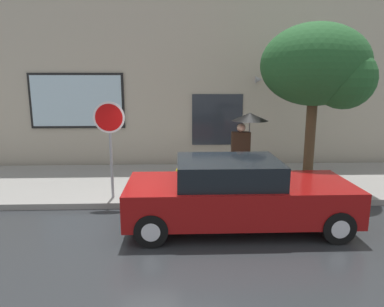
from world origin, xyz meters
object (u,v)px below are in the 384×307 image
Objects in this scene: parked_car at (236,194)px; fire_hydrant at (180,181)px; pedestrian_with_umbrella at (247,128)px; street_tree at (321,68)px; stop_sign at (110,131)px.

parked_car is 2.12m from fire_hydrant.
street_tree is (1.89, -0.18, 1.61)m from pedestrian_with_umbrella.
pedestrian_with_umbrella is (1.86, 0.83, 1.26)m from fire_hydrant.
fire_hydrant is at bearing -155.94° from pedestrian_with_umbrella.
street_tree is at bearing -5.42° from pedestrian_with_umbrella.
parked_car is 2.27× the size of pedestrian_with_umbrella.
pedestrian_with_umbrella is (0.68, 2.58, 1.04)m from parked_car.
street_tree is (2.57, 2.40, 2.66)m from parked_car.
parked_car is 1.92× the size of stop_sign.
stop_sign is (-1.70, -0.22, 1.35)m from fire_hydrant.
stop_sign is at bearing 151.99° from parked_car.
stop_sign is (-3.56, -1.05, 0.09)m from pedestrian_with_umbrella.
fire_hydrant is 4.77m from street_tree.
parked_car reaches higher than fire_hydrant.
pedestrian_with_umbrella is 3.71m from stop_sign.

